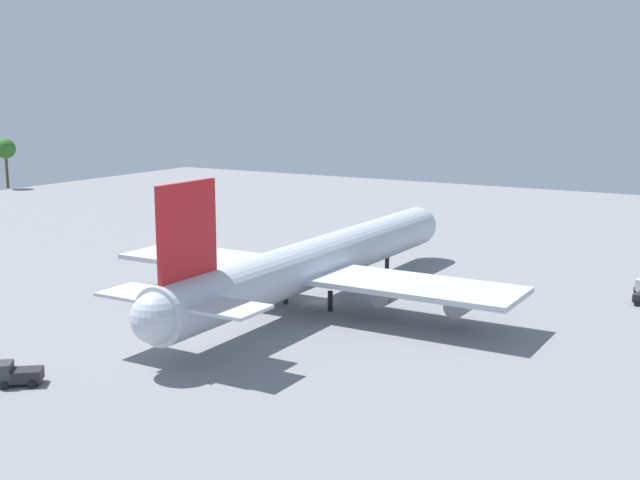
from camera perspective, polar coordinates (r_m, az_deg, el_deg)
name	(u,v)px	position (r m, az deg, el deg)	size (l,w,h in m)	color
ground_plane	(320,302)	(115.10, 0.00, -4.39)	(295.13, 295.13, 0.00)	gray
cargo_airplane	(319,261)	(113.41, -0.09, -1.51)	(73.78, 59.46, 19.90)	silver
baggage_tug	(18,374)	(89.05, -20.50, -8.83)	(4.45, 4.79, 2.42)	#333338
safety_cone_nose	(431,260)	(142.74, 7.80, -1.42)	(0.39, 0.39, 0.56)	orange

